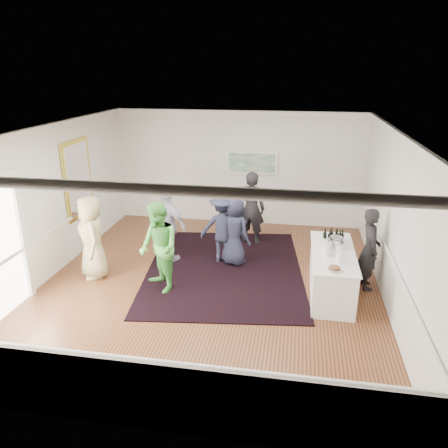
% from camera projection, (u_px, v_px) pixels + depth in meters
% --- Properties ---
extents(floor, '(8.00, 8.00, 0.00)m').
position_uv_depth(floor, '(210.00, 283.00, 9.20)').
color(floor, brown).
rests_on(floor, ground).
extents(ceiling, '(7.00, 8.00, 0.02)m').
position_uv_depth(ceiling, '(209.00, 130.00, 8.12)').
color(ceiling, white).
rests_on(ceiling, wall_back).
extents(wall_left, '(0.02, 8.00, 3.20)m').
position_uv_depth(wall_left, '(48.00, 203.00, 9.22)').
color(wall_left, white).
rests_on(wall_left, floor).
extents(wall_right, '(0.02, 8.00, 3.20)m').
position_uv_depth(wall_right, '(394.00, 221.00, 8.10)').
color(wall_right, white).
rests_on(wall_right, floor).
extents(wall_back, '(7.00, 0.02, 3.20)m').
position_uv_depth(wall_back, '(238.00, 168.00, 12.37)').
color(wall_back, white).
rests_on(wall_back, floor).
extents(wall_front, '(7.00, 0.02, 3.20)m').
position_uv_depth(wall_front, '(139.00, 320.00, 4.95)').
color(wall_front, white).
rests_on(wall_front, floor).
extents(wainscoting, '(7.00, 8.00, 1.00)m').
position_uv_depth(wainscoting, '(210.00, 262.00, 9.03)').
color(wainscoting, white).
rests_on(wainscoting, floor).
extents(mirror, '(0.05, 1.25, 1.85)m').
position_uv_depth(mirror, '(78.00, 179.00, 10.35)').
color(mirror, gold).
rests_on(mirror, wall_left).
extents(landscape_painting, '(1.44, 0.06, 0.66)m').
position_uv_depth(landscape_painting, '(252.00, 163.00, 12.19)').
color(landscape_painting, white).
rests_on(landscape_painting, wall_back).
extents(area_rug, '(3.92, 4.85, 0.02)m').
position_uv_depth(area_rug, '(225.00, 269.00, 9.84)').
color(area_rug, black).
rests_on(area_rug, floor).
extents(serving_table, '(0.84, 2.21, 0.89)m').
position_uv_depth(serving_table, '(331.00, 272.00, 8.69)').
color(serving_table, white).
rests_on(serving_table, floor).
extents(bartender, '(0.46, 0.65, 1.70)m').
position_uv_depth(bartender, '(370.00, 249.00, 8.77)').
color(bartender, black).
rests_on(bartender, floor).
extents(guest_tan, '(0.97, 1.05, 1.81)m').
position_uv_depth(guest_tan, '(92.00, 237.00, 9.23)').
color(guest_tan, tan).
rests_on(guest_tan, floor).
extents(guest_green, '(1.11, 1.14, 1.84)m').
position_uv_depth(guest_green, '(159.00, 248.00, 8.65)').
color(guest_green, '#50B247').
rests_on(guest_green, floor).
extents(guest_lilac, '(1.12, 0.83, 1.76)m').
position_uv_depth(guest_lilac, '(168.00, 226.00, 9.98)').
color(guest_lilac, '#B0A8BC').
rests_on(guest_lilac, floor).
extents(guest_dark_a, '(1.08, 0.63, 1.67)m').
position_uv_depth(guest_dark_a, '(223.00, 228.00, 9.98)').
color(guest_dark_a, '#1F2234').
rests_on(guest_dark_a, floor).
extents(guest_dark_b, '(0.76, 0.57, 1.89)m').
position_uv_depth(guest_dark_b, '(251.00, 208.00, 11.02)').
color(guest_dark_b, black).
rests_on(guest_dark_b, floor).
extents(guest_navy, '(0.93, 0.84, 1.59)m').
position_uv_depth(guest_navy, '(235.00, 231.00, 9.89)').
color(guest_navy, '#1F2234').
rests_on(guest_navy, floor).
extents(wine_bottles, '(0.42, 0.24, 0.31)m').
position_uv_depth(wine_bottles, '(333.00, 236.00, 8.93)').
color(wine_bottles, black).
rests_on(wine_bottles, serving_table).
extents(juice_pitchers, '(0.37, 0.62, 0.24)m').
position_uv_depth(juice_pitchers, '(332.00, 251.00, 8.29)').
color(juice_pitchers, '#5CAC3D').
rests_on(juice_pitchers, serving_table).
extents(ice_bucket, '(0.26, 0.26, 0.25)m').
position_uv_depth(ice_bucket, '(336.00, 243.00, 8.65)').
color(ice_bucket, silver).
rests_on(ice_bucket, serving_table).
extents(nut_bowl, '(0.24, 0.24, 0.08)m').
position_uv_depth(nut_bowl, '(334.00, 269.00, 7.73)').
color(nut_bowl, white).
rests_on(nut_bowl, serving_table).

